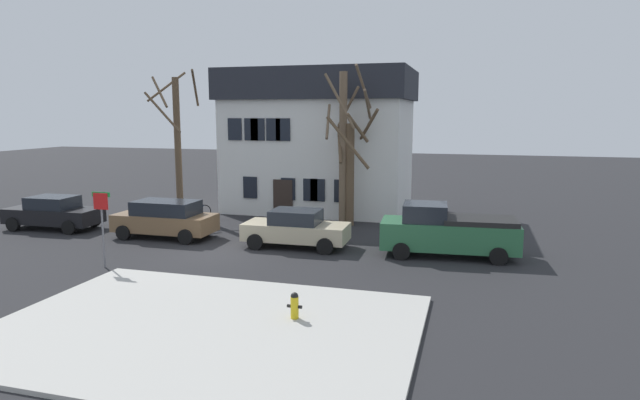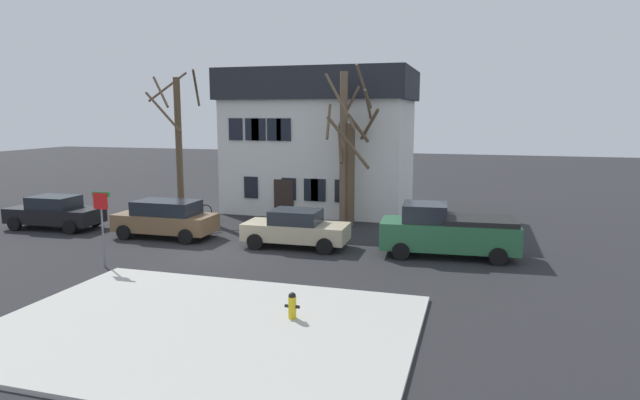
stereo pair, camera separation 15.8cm
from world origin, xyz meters
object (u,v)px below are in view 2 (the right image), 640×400
Objects in this scene: car_beige_sedan at (296,228)px; tree_bare_mid at (345,142)px; street_sign_pole at (102,215)px; car_brown_wagon at (166,218)px; pickup_truck_green at (448,231)px; bicycle_leaning at (196,211)px; tree_bare_far at (351,168)px; tree_bare_near at (178,139)px; building_main at (320,139)px; fire_hydrant at (292,305)px; car_black_sedan at (55,212)px.

tree_bare_mid is at bearing 80.03° from car_beige_sedan.
car_brown_wagon is at bearing 95.50° from street_sign_pole.
bicycle_leaning is at bearing 161.54° from pickup_truck_green.
tree_bare_far reaches higher than street_sign_pole.
tree_bare_near is 10.29m from tree_bare_far.
building_main is 1.96× the size of pickup_truck_green.
tree_bare_near is 1.81× the size of car_beige_sedan.
tree_bare_mid is (9.87, -0.76, -0.01)m from tree_bare_near.
pickup_truck_green is at bearing -48.79° from building_main.
car_beige_sedan is at bearing 108.21° from fire_hydrant.
street_sign_pole reaches higher than car_brown_wagon.
building_main is 8.26m from bicycle_leaning.
tree_bare_mid is at bearing 1.15° from bicycle_leaning.
tree_bare_near is 2.85× the size of street_sign_pole.
car_brown_wagon reaches higher than car_black_sedan.
tree_bare_near is at bearing 175.97° from tree_bare_far.
street_sign_pole reaches higher than bicycle_leaning.
car_brown_wagon is 5.02m from bicycle_leaning.
building_main is 18.26m from fire_hydrant.
tree_bare_near reaches higher than bicycle_leaning.
tree_bare_far is at bearing 76.72° from car_beige_sedan.
tree_bare_mid reaches higher than tree_bare_far.
car_black_sedan is (-11.03, -9.11, -3.33)m from building_main.
street_sign_pole is 1.67× the size of bicycle_leaning.
car_black_sedan is 2.77× the size of bicycle_leaning.
tree_bare_mid reaches higher than bicycle_leaning.
tree_bare_far is at bearing -4.03° from tree_bare_near.
tree_bare_mid is 4.70× the size of bicycle_leaning.
pickup_truck_green reaches higher than car_beige_sedan.
tree_bare_near is 16.55m from pickup_truck_green.
car_black_sedan is at bearing -179.77° from pickup_truck_green.
car_beige_sedan is at bearing 40.12° from street_sign_pole.
tree_bare_far is 14.85m from car_black_sedan.
car_brown_wagon is (6.36, -0.18, 0.08)m from car_black_sedan.
tree_bare_mid is at bearing -4.40° from tree_bare_near.
pickup_truck_green is at bearing -19.89° from tree_bare_near.
tree_bare_near is 1.75× the size of car_brown_wagon.
tree_bare_near is 1.01× the size of tree_bare_mid.
car_black_sedan is 6.41× the size of fire_hydrant.
car_brown_wagon reaches higher than fire_hydrant.
tree_bare_mid is at bearing 34.91° from car_brown_wagon.
tree_bare_far is 1.28× the size of car_brown_wagon.
building_main is at bearing 63.32° from car_brown_wagon.
bicycle_leaning is (-7.48, 4.87, -0.44)m from car_beige_sedan.
street_sign_pole is (-8.48, 3.15, 1.48)m from fire_hydrant.
street_sign_pole is (-7.03, -9.99, -0.97)m from tree_bare_far.
street_sign_pole is (-12.11, -5.18, 0.96)m from pickup_truck_green.
car_black_sedan reaches higher than bicycle_leaning.
street_sign_pole is at bearing -156.82° from pickup_truck_green.
building_main reaches higher than pickup_truck_green.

